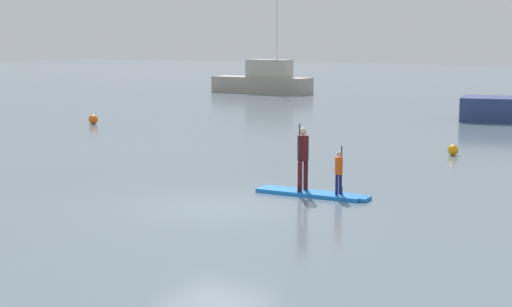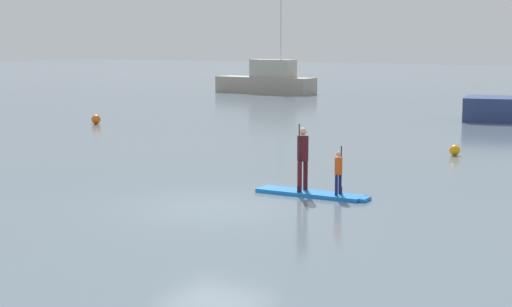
{
  "view_description": "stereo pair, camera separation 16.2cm",
  "coord_description": "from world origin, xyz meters",
  "px_view_note": "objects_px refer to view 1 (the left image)",
  "views": [
    {
      "loc": [
        10.89,
        -15.49,
        4.09
      ],
      "look_at": [
        -0.55,
        2.78,
        0.97
      ],
      "focal_mm": 54.61,
      "sensor_mm": 36.0,
      "label": 1
    },
    {
      "loc": [
        11.03,
        -15.4,
        4.09
      ],
      "look_at": [
        -0.55,
        2.78,
        0.97
      ],
      "focal_mm": 54.61,
      "sensor_mm": 36.0,
      "label": 2
    }
  ],
  "objects_px": {
    "paddler_child_solo": "(339,170)",
    "mooring_buoy_near": "(93,119)",
    "fishing_boat_green_midground": "(263,81)",
    "paddleboard_near": "(313,194)",
    "paddler_adult": "(303,155)",
    "mooring_buoy_mid": "(453,150)"
  },
  "relations": [
    {
      "from": "paddler_adult",
      "to": "paddler_child_solo",
      "type": "relative_size",
      "value": 1.45
    },
    {
      "from": "paddler_child_solo",
      "to": "fishing_boat_green_midground",
      "type": "relative_size",
      "value": 0.15
    },
    {
      "from": "paddleboard_near",
      "to": "mooring_buoy_near",
      "type": "bearing_deg",
      "value": 150.02
    },
    {
      "from": "fishing_boat_green_midground",
      "to": "mooring_buoy_near",
      "type": "relative_size",
      "value": 18.18
    },
    {
      "from": "fishing_boat_green_midground",
      "to": "mooring_buoy_near",
      "type": "xyz_separation_m",
      "value": [
        5.03,
        -24.4,
        -0.74
      ]
    },
    {
      "from": "paddler_child_solo",
      "to": "paddler_adult",
      "type": "bearing_deg",
      "value": -176.05
    },
    {
      "from": "fishing_boat_green_midground",
      "to": "mooring_buoy_mid",
      "type": "bearing_deg",
      "value": -47.03
    },
    {
      "from": "mooring_buoy_near",
      "to": "mooring_buoy_mid",
      "type": "distance_m",
      "value": 18.67
    },
    {
      "from": "paddleboard_near",
      "to": "paddler_adult",
      "type": "height_order",
      "value": "paddler_adult"
    },
    {
      "from": "paddler_adult",
      "to": "paddleboard_near",
      "type": "bearing_deg",
      "value": 4.12
    },
    {
      "from": "paddleboard_near",
      "to": "paddler_child_solo",
      "type": "distance_m",
      "value": 1.02
    },
    {
      "from": "paddler_adult",
      "to": "fishing_boat_green_midground",
      "type": "xyz_separation_m",
      "value": [
        -22.56,
        34.71,
        -0.11
      ]
    },
    {
      "from": "paddler_adult",
      "to": "mooring_buoy_mid",
      "type": "bearing_deg",
      "value": 83.17
    },
    {
      "from": "paddler_adult",
      "to": "paddler_child_solo",
      "type": "distance_m",
      "value": 1.1
    },
    {
      "from": "paddler_child_solo",
      "to": "mooring_buoy_mid",
      "type": "bearing_deg",
      "value": 89.54
    },
    {
      "from": "paddler_child_solo",
      "to": "fishing_boat_green_midground",
      "type": "height_order",
      "value": "fishing_boat_green_midground"
    },
    {
      "from": "mooring_buoy_mid",
      "to": "paddler_adult",
      "type": "bearing_deg",
      "value": -96.83
    },
    {
      "from": "paddler_child_solo",
      "to": "mooring_buoy_near",
      "type": "xyz_separation_m",
      "value": [
        -18.56,
        10.23,
        -0.51
      ]
    },
    {
      "from": "paddler_adult",
      "to": "mooring_buoy_mid",
      "type": "xyz_separation_m",
      "value": [
        1.11,
        9.3,
        -0.89
      ]
    },
    {
      "from": "paddler_adult",
      "to": "mooring_buoy_near",
      "type": "distance_m",
      "value": 20.35
    },
    {
      "from": "fishing_boat_green_midground",
      "to": "mooring_buoy_mid",
      "type": "xyz_separation_m",
      "value": [
        23.67,
        -25.41,
        -0.78
      ]
    },
    {
      "from": "paddleboard_near",
      "to": "paddler_child_solo",
      "type": "relative_size",
      "value": 2.5
    }
  ]
}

